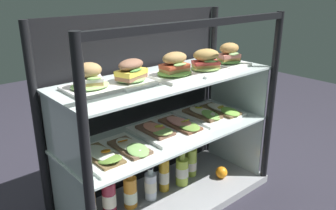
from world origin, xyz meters
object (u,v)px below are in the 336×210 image
juice_bottle_back_left (109,198)px  juice_bottle_tucked_behind (151,185)px  juice_bottle_near_post (130,192)px  juice_bottle_front_fourth (182,171)px  juice_bottle_front_second (164,174)px  juice_bottle_front_left_end (191,162)px  plated_roll_sandwich_far_left (175,69)px  plated_roll_sandwich_right_of_center (131,74)px  orange_fruit_beside_bottles (221,172)px  plated_roll_sandwich_near_right_corner (90,81)px  juice_bottle_back_center (90,208)px  open_sandwich_tray_near_left_corner (116,152)px  plated_roll_sandwich_near_left_corner (206,64)px  plated_roll_sandwich_far_right (229,57)px  open_sandwich_tray_far_right (212,112)px  open_sandwich_tray_mid_left (169,128)px

juice_bottle_back_left → juice_bottle_tucked_behind: size_ratio=1.23×
juice_bottle_back_left → juice_bottle_near_post: 0.12m
juice_bottle_front_fourth → juice_bottle_front_second: bearing=170.0°
juice_bottle_near_post → juice_bottle_front_fourth: bearing=-3.7°
juice_bottle_near_post → juice_bottle_front_second: (0.22, -0.00, 0.02)m
juice_bottle_front_left_end → juice_bottle_back_left: bearing=-179.8°
plated_roll_sandwich_far_left → juice_bottle_front_second: 0.61m
juice_bottle_near_post → juice_bottle_back_left: bearing=173.0°
juice_bottle_back_left → juice_bottle_front_fourth: (0.46, -0.04, -0.01)m
plated_roll_sandwich_right_of_center → orange_fruit_beside_bottles: 0.88m
plated_roll_sandwich_near_right_corner → orange_fruit_beside_bottles: bearing=-8.7°
juice_bottle_tucked_behind → juice_bottle_front_fourth: 0.22m
juice_bottle_back_center → juice_bottle_front_fourth: (0.57, -0.02, -0.02)m
open_sandwich_tray_near_left_corner → juice_bottle_back_left: 0.32m
plated_roll_sandwich_near_right_corner → juice_bottle_near_post: bearing=3.9°
plated_roll_sandwich_far_left → juice_bottle_front_fourth: (0.12, 0.07, -0.62)m
open_sandwich_tray_near_left_corner → juice_bottle_front_fourth: bearing=9.3°
plated_roll_sandwich_near_right_corner → juice_bottle_back_left: 0.62m
plated_roll_sandwich_far_left → plated_roll_sandwich_near_left_corner: (0.19, -0.02, -0.00)m
juice_bottle_back_center → orange_fruit_beside_bottles: (0.79, -0.12, -0.07)m
plated_roll_sandwich_right_of_center → orange_fruit_beside_bottles: (0.56, -0.08, -0.68)m
plated_roll_sandwich_near_left_corner → juice_bottle_front_fourth: 0.63m
plated_roll_sandwich_near_right_corner → plated_roll_sandwich_right_of_center: 0.19m
juice_bottle_front_second → juice_bottle_front_left_end: size_ratio=1.08×
open_sandwich_tray_near_left_corner → juice_bottle_near_post: (0.13, 0.10, -0.31)m
juice_bottle_near_post → plated_roll_sandwich_near_right_corner: bearing=-176.1°
juice_bottle_front_fourth → plated_roll_sandwich_far_left: bearing=-151.0°
plated_roll_sandwich_far_right → open_sandwich_tray_far_right: bearing=143.7°
plated_roll_sandwich_near_left_corner → open_sandwich_tray_far_right: size_ratio=0.67×
juice_bottle_back_left → juice_bottle_tucked_behind: 0.24m
plated_roll_sandwich_near_right_corner → open_sandwich_tray_mid_left: plated_roll_sandwich_near_right_corner is taller
juice_bottle_front_left_end → juice_bottle_front_second: bearing=-175.6°
plated_roll_sandwich_right_of_center → open_sandwich_tray_near_left_corner: bearing=-158.2°
juice_bottle_tucked_behind → juice_bottle_front_second: size_ratio=0.80×
plated_roll_sandwich_near_left_corner → juice_bottle_tucked_behind: (-0.29, 0.09, -0.63)m
open_sandwich_tray_far_right → juice_bottle_front_left_end: 0.33m
plated_roll_sandwich_right_of_center → juice_bottle_back_left: size_ratio=0.72×
plated_roll_sandwich_near_left_corner → plated_roll_sandwich_far_right: plated_roll_sandwich_far_right is taller
plated_roll_sandwich_near_right_corner → plated_roll_sandwich_far_left: size_ratio=0.97×
plated_roll_sandwich_near_right_corner → plated_roll_sandwich_far_left: 0.41m
juice_bottle_back_left → juice_bottle_tucked_behind: juice_bottle_back_left is taller
open_sandwich_tray_mid_left → plated_roll_sandwich_right_of_center: bearing=177.6°
juice_bottle_back_center → juice_bottle_front_left_end: bearing=1.8°
plated_roll_sandwich_right_of_center → plated_roll_sandwich_far_right: 0.60m
juice_bottle_back_center → juice_bottle_back_left: 0.12m
plated_roll_sandwich_far_left → plated_roll_sandwich_far_right: same height
juice_bottle_tucked_behind → plated_roll_sandwich_near_left_corner: bearing=-17.9°
plated_roll_sandwich_far_right → juice_bottle_back_left: plated_roll_sandwich_far_right is taller
open_sandwich_tray_mid_left → juice_bottle_near_post: bearing=165.2°
plated_roll_sandwich_right_of_center → open_sandwich_tray_near_left_corner: size_ratio=0.57×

